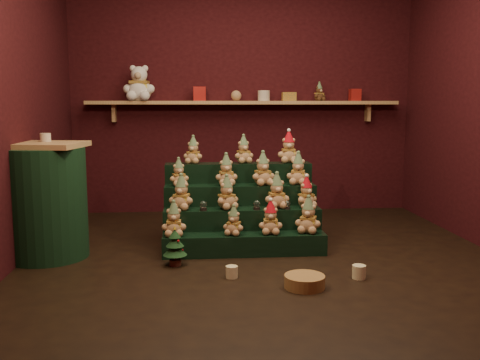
{
  "coord_description": "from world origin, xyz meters",
  "views": [
    {
      "loc": [
        -0.57,
        -4.37,
        1.29
      ],
      "look_at": [
        -0.18,
        0.25,
        0.62
      ],
      "focal_mm": 40.0,
      "sensor_mm": 36.0,
      "label": 1
    }
  ],
  "objects": [
    {
      "name": "teddy_12",
      "position": [
        -0.59,
        0.75,
        0.85
      ],
      "size": [
        0.23,
        0.21,
        0.26
      ],
      "primitive_type": null,
      "rotation": [
        0.0,
        0.0,
        -0.31
      ],
      "color": "tan",
      "rests_on": "riser_tier_back"
    },
    {
      "name": "teddy_11",
      "position": [
        0.38,
        0.51,
        0.69
      ],
      "size": [
        0.25,
        0.24,
        0.3
      ],
      "primitive_type": null,
      "rotation": [
        0.0,
        0.0,
        -0.25
      ],
      "color": "tan",
      "rests_on": "riser_tier_midback"
    },
    {
      "name": "teddy_10",
      "position": [
        0.05,
        0.49,
        0.69
      ],
      "size": [
        0.26,
        0.25,
        0.3
      ],
      "primitive_type": null,
      "rotation": [
        0.0,
        0.0,
        0.26
      ],
      "color": "tan",
      "rests_on": "riser_tier_midback"
    },
    {
      "name": "teddy_13",
      "position": [
        -0.11,
        0.75,
        0.85
      ],
      "size": [
        0.23,
        0.21,
        0.26
      ],
      "primitive_type": null,
      "rotation": [
        0.0,
        0.0,
        0.28
      ],
      "color": "tan",
      "rests_on": "riser_tier_back"
    },
    {
      "name": "teddy_0",
      "position": [
        -0.76,
        0.07,
        0.33
      ],
      "size": [
        0.21,
        0.19,
        0.29
      ],
      "primitive_type": null,
      "rotation": [
        0.0,
        0.0,
        0.01
      ],
      "color": "tan",
      "rests_on": "riser_tier_front"
    },
    {
      "name": "teddy_8",
      "position": [
        -0.72,
        0.52,
        0.66
      ],
      "size": [
        0.22,
        0.21,
        0.25
      ],
      "primitive_type": null,
      "rotation": [
        0.0,
        0.0,
        0.32
      ],
      "color": "tan",
      "rests_on": "riser_tier_midback"
    },
    {
      "name": "riser_tier_midback",
      "position": [
        -0.16,
        0.51,
        0.27
      ],
      "size": [
        1.4,
        0.22,
        0.54
      ],
      "primitive_type": "cube",
      "color": "black",
      "rests_on": "ground"
    },
    {
      "name": "teddy_14",
      "position": [
        0.33,
        0.73,
        0.87
      ],
      "size": [
        0.22,
        0.2,
        0.3
      ],
      "primitive_type": null,
      "rotation": [
        0.0,
        0.0,
        -0.04
      ],
      "color": "tan",
      "rests_on": "riser_tier_back"
    },
    {
      "name": "teddy_2",
      "position": [
        0.07,
        0.07,
        0.32
      ],
      "size": [
        0.22,
        0.2,
        0.28
      ],
      "primitive_type": null,
      "rotation": [
        0.0,
        0.0,
        -0.09
      ],
      "color": "tan",
      "rests_on": "riser_tier_front"
    },
    {
      "name": "snow_globe_b",
      "position": [
        -0.04,
        0.23,
        0.4
      ],
      "size": [
        0.06,
        0.06,
        0.08
      ],
      "color": "black",
      "rests_on": "riser_tier_midfront"
    },
    {
      "name": "front_wall",
      "position": [
        0.0,
        -2.05,
        1.4
      ],
      "size": [
        4.0,
        0.1,
        2.8
      ],
      "primitive_type": "cube",
      "color": "black",
      "rests_on": "ground"
    },
    {
      "name": "teddy_3",
      "position": [
        0.4,
        0.09,
        0.34
      ],
      "size": [
        0.28,
        0.27,
        0.31
      ],
      "primitive_type": null,
      "rotation": [
        0.0,
        0.0,
        -0.38
      ],
      "color": "tan",
      "rests_on": "riser_tier_front"
    },
    {
      "name": "teddy_9",
      "position": [
        -0.29,
        0.52,
        0.68
      ],
      "size": [
        0.23,
        0.21,
        0.29
      ],
      "primitive_type": null,
      "rotation": [
        0.0,
        0.0,
        0.13
      ],
      "color": "tan",
      "rests_on": "riser_tier_midback"
    },
    {
      "name": "white_bear",
      "position": [
        -1.19,
        1.84,
        1.57
      ],
      "size": [
        0.38,
        0.35,
        0.5
      ],
      "primitive_type": null,
      "rotation": [
        0.0,
        0.0,
        -0.08
      ],
      "color": "white",
      "rests_on": "back_shelf"
    },
    {
      "name": "riser_tier_midfront",
      "position": [
        -0.16,
        0.29,
        0.18
      ],
      "size": [
        1.4,
        0.22,
        0.36
      ],
      "primitive_type": "cube",
      "color": "black",
      "rests_on": "ground"
    },
    {
      "name": "gift_tin_red_a",
      "position": [
        -0.51,
        1.85,
        1.4
      ],
      "size": [
        0.14,
        0.14,
        0.16
      ],
      "primitive_type": "cube",
      "color": "#A31D19",
      "rests_on": "back_shelf"
    },
    {
      "name": "wicker_basket",
      "position": [
        0.19,
        -0.8,
        0.04
      ],
      "size": [
        0.29,
        0.29,
        0.09
      ],
      "primitive_type": "cylinder",
      "rotation": [
        0.0,
        0.0,
        -0.02
      ],
      "color": "#9F7440",
      "rests_on": "ground"
    },
    {
      "name": "mug_right",
      "position": [
        0.63,
        -0.63,
        0.05
      ],
      "size": [
        0.1,
        0.1,
        0.1
      ],
      "primitive_type": "cylinder",
      "color": "#F1EBB2",
      "rests_on": "ground"
    },
    {
      "name": "shelf_plush_ball",
      "position": [
        -0.09,
        1.85,
        1.38
      ],
      "size": [
        0.12,
        0.12,
        0.12
      ],
      "primitive_type": "sphere",
      "color": "tan",
      "rests_on": "back_shelf"
    },
    {
      "name": "snow_globe_a",
      "position": [
        -0.51,
        0.23,
        0.4
      ],
      "size": [
        0.06,
        0.06,
        0.09
      ],
      "color": "black",
      "rests_on": "riser_tier_midfront"
    },
    {
      "name": "back_wall",
      "position": [
        0.0,
        2.05,
        1.4
      ],
      "size": [
        4.0,
        0.1,
        2.8
      ],
      "primitive_type": "cube",
      "color": "black",
      "rests_on": "ground"
    },
    {
      "name": "brown_bear",
      "position": [
        0.88,
        1.84,
        1.43
      ],
      "size": [
        0.19,
        0.19,
        0.21
      ],
      "primitive_type": null,
      "rotation": [
        0.0,
        0.0,
        0.45
      ],
      "color": "#4B2C19",
      "rests_on": "back_shelf"
    },
    {
      "name": "table_ornament",
      "position": [
        -1.82,
        0.24,
        1.01
      ],
      "size": [
        0.09,
        0.09,
        0.07
      ],
      "primitive_type": "cylinder",
      "color": "beige",
      "rests_on": "side_table"
    },
    {
      "name": "teddy_4",
      "position": [
        -0.7,
        0.3,
        0.51
      ],
      "size": [
        0.26,
        0.25,
        0.31
      ],
      "primitive_type": null,
      "rotation": [
        0.0,
        0.0,
        -0.29
      ],
      "color": "tan",
      "rests_on": "riser_tier_midfront"
    },
    {
      "name": "teddy_6",
      "position": [
        0.15,
        0.3,
        0.52
      ],
      "size": [
        0.24,
        0.22,
        0.31
      ],
      "primitive_type": null,
      "rotation": [
        0.0,
        0.0,
        0.11
      ],
      "color": "tan",
      "rests_on": "riser_tier_midfront"
    },
    {
      "name": "gift_tin_red_b",
      "position": [
        1.31,
        1.85,
        1.39
      ],
      "size": [
        0.12,
        0.12,
        0.14
      ],
      "primitive_type": "cube",
      "color": "#A31D19",
      "rests_on": "back_shelf"
    },
    {
      "name": "teddy_5",
      "position": [
        -0.3,
        0.29,
        0.51
      ],
      "size": [
        0.28,
        0.27,
        0.3
      ],
      "primitive_type": null,
      "rotation": [
        0.0,
        0.0,
        0.54
      ],
      "color": "tan",
      "rests_on": "riser_tier_midfront"
    },
    {
      "name": "teddy_1",
      "position": [
        -0.25,
        0.06,
        0.3
      ],
      "size": [
        0.23,
        0.22,
        0.25
      ],
      "primitive_type": null,
      "rotation": [
        0.0,
        0.0,
        -0.42
      ],
      "color": "tan",
      "rests_on": "riser_tier_front"
    },
    {
      "name": "riser_tier_back",
      "position": [
        -0.16,
        0.73,
        0.36
      ],
      "size": [
        1.4,
        0.22,
        0.72
      ],
      "primitive_type": "cube",
      "color": "black",
      "rests_on": "ground"
    },
    {
      "name": "ground",
      "position": [
        0.0,
        0.0,
        0.0
      ],
      "size": [
        4.0,
        4.0,
        0.0
      ],
      "primitive_type": "plane",
      "color": "black",
      "rests_on": "ground"
    },
    {
      "name": "side_table",
      "position": [
        -1.82,
        0.14,
        0.48
      ],
      "size": [
        0.72,
        0.68,
        0.97
      ],
      "rotation": [
        0.0,
        0.0,
        -0.18
      ],
      "color": "tan",
      "rests_on": "ground"
    },
    {
      "name": "mug_left",
      "position": [
        -0.31,
        -0.53,
        0.04
      ],
      "size": [
        0.09,
        0.09,
        0.09
      ],
      "primitive_type": "cylinder",
      "color": "#F1EBB2",
      "rests_on": "ground"
    },
    {
      "name": "gift_tin_cream",
      "position": [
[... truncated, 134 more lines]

